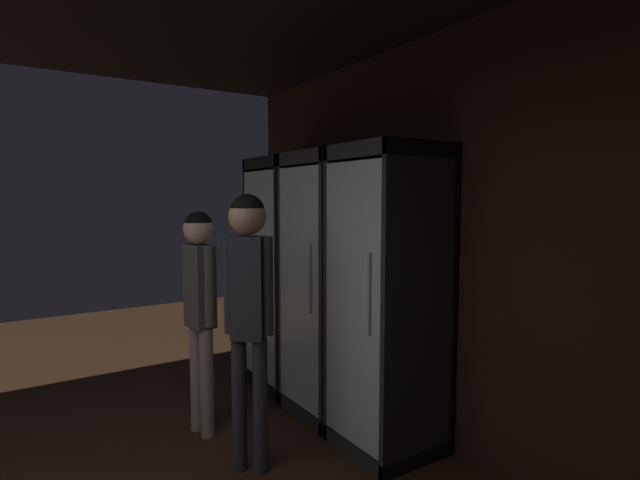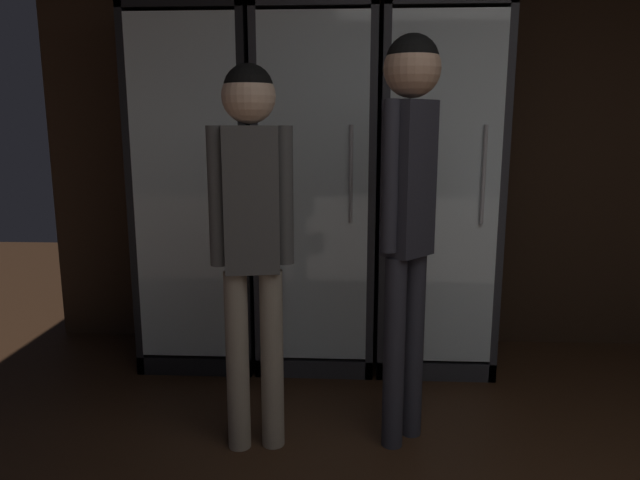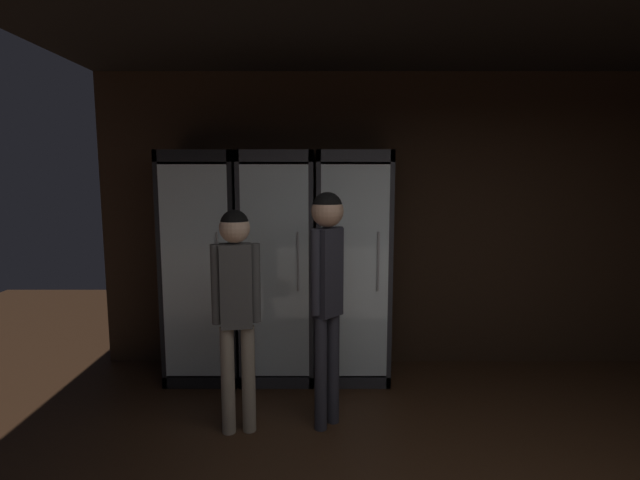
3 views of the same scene
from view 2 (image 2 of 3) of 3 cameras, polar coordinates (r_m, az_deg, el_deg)
The scene contains 6 objects.
wall_back at distance 3.79m, azimuth 20.03°, elevation 10.95°, with size 6.00×0.06×2.80m, color black.
cooler_far_left at distance 3.45m, azimuth -11.49°, elevation 4.81°, with size 0.65×0.64×2.05m.
cooler_left at distance 3.35m, azimuth -0.26°, elevation 4.87°, with size 0.65×0.64×2.05m.
cooler_center at distance 3.38m, azimuth 11.19°, elevation 4.70°, with size 0.65×0.64×2.05m.
shopper_near at distance 2.35m, azimuth -6.80°, elevation 2.65°, with size 0.34×0.21×1.61m.
shopper_far at distance 2.39m, azimuth 8.78°, elevation 5.61°, with size 0.24×0.25×1.73m.
Camera 2 is at (-1.09, -0.60, 1.37)m, focal length 32.37 mm.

